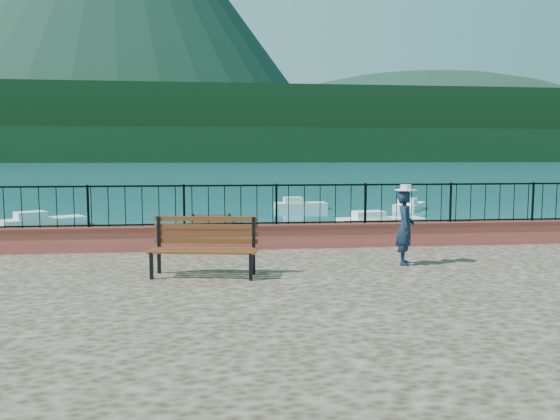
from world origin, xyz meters
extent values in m
plane|color=#19596B|center=(0.00, 0.00, 0.00)|extent=(2000.00, 2000.00, 0.00)
cube|color=#BF5845|center=(0.00, 3.70, 1.49)|extent=(28.00, 0.46, 0.58)
cube|color=black|center=(0.00, 3.70, 2.25)|extent=(27.00, 0.05, 0.95)
cube|color=#2D231C|center=(-2.00, 12.00, 0.15)|extent=(2.00, 16.00, 0.30)
cube|color=black|center=(0.00, 300.00, 9.00)|extent=(900.00, 60.00, 18.00)
cube|color=black|center=(0.00, 360.00, 22.00)|extent=(900.00, 120.00, 44.00)
cone|color=#142D23|center=(-120.00, 700.00, 190.00)|extent=(560.00, 560.00, 380.00)
ellipsoid|color=#142D23|center=(220.00, 560.00, 0.00)|extent=(448.00, 384.00, 180.00)
cube|color=black|center=(-1.99, 0.71, 1.45)|extent=(2.05, 0.94, 0.49)
cube|color=brown|center=(-1.94, 1.00, 1.99)|extent=(1.96, 0.42, 0.60)
imported|color=#112034|center=(2.11, 1.40, 1.97)|extent=(0.53, 0.65, 1.53)
cylinder|color=white|center=(2.11, 1.40, 2.79)|extent=(0.44, 0.44, 0.12)
cube|color=silver|center=(-5.40, 11.83, 0.40)|extent=(4.22, 1.72, 0.80)
cube|color=silver|center=(2.24, 8.91, 0.40)|extent=(4.00, 3.66, 0.80)
cube|color=white|center=(6.19, 16.21, 0.40)|extent=(4.32, 1.76, 0.80)
cube|color=silver|center=(-10.10, 18.16, 0.40)|extent=(3.89, 3.18, 0.80)
cube|color=silver|center=(3.70, 25.44, 0.40)|extent=(3.35, 1.40, 0.80)
cube|color=white|center=(10.53, 24.11, 0.40)|extent=(2.98, 3.59, 0.80)
camera|label=1|loc=(-1.75, -9.32, 3.43)|focal=35.00mm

